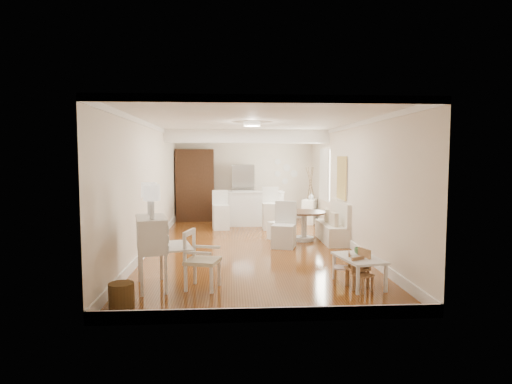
{
  "coord_description": "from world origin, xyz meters",
  "views": [
    {
      "loc": [
        -0.45,
        -9.66,
        2.05
      ],
      "look_at": [
        0.13,
        0.3,
        1.24
      ],
      "focal_mm": 30.0,
      "sensor_mm": 36.0,
      "label": 1
    }
  ],
  "objects": [
    {
      "name": "bar_stool_left",
      "position": [
        -0.74,
        2.37,
        0.55
      ],
      "size": [
        0.5,
        0.5,
        1.11
      ],
      "primitive_type": "cube",
      "rotation": [
        0.0,
        0.0,
        0.14
      ],
      "color": "white",
      "rests_on": "ground"
    },
    {
      "name": "fridge",
      "position": [
        0.3,
        4.15,
        0.9
      ],
      "size": [
        0.75,
        0.65,
        1.8
      ],
      "primitive_type": "imported",
      "color": "silver",
      "rests_on": "ground"
    },
    {
      "name": "slip_chair_far",
      "position": [
        0.73,
        0.85,
        0.43
      ],
      "size": [
        0.58,
        0.59,
        0.86
      ],
      "primitive_type": "cube",
      "rotation": [
        0.0,
        0.0,
        -2.51
      ],
      "color": "white",
      "rests_on": "ground"
    },
    {
      "name": "kids_chair_c",
      "position": [
        1.56,
        -3.37,
        0.26
      ],
      "size": [
        0.35,
        0.35,
        0.53
      ],
      "primitive_type": "cube",
      "rotation": [
        0.0,
        0.0,
        0.51
      ],
      "color": "#A9774D",
      "rests_on": "ground"
    },
    {
      "name": "room",
      "position": [
        0.04,
        0.32,
        1.98
      ],
      "size": [
        9.0,
        9.04,
        2.82
      ],
      "color": "brown",
      "rests_on": "ground"
    },
    {
      "name": "kids_chair_a",
      "position": [
        1.53,
        -3.15,
        0.31
      ],
      "size": [
        0.38,
        0.38,
        0.62
      ],
      "primitive_type": "cube",
      "rotation": [
        0.0,
        0.0,
        -1.25
      ],
      "color": "tan",
      "rests_on": "ground"
    },
    {
      "name": "bar_stool_right",
      "position": [
        0.68,
        2.33,
        0.6
      ],
      "size": [
        0.49,
        0.49,
        1.19
      ],
      "primitive_type": "cube",
      "rotation": [
        0.0,
        0.0,
        0.02
      ],
      "color": "white",
      "rests_on": "ground"
    },
    {
      "name": "pantry_cabinet",
      "position": [
        -1.6,
        4.18,
        1.15
      ],
      "size": [
        1.2,
        0.6,
        2.3
      ],
      "primitive_type": "cube",
      "color": "#381E11",
      "rests_on": "ground"
    },
    {
      "name": "pencil_cup",
      "position": [
        1.63,
        -2.86,
        0.52
      ],
      "size": [
        0.15,
        0.15,
        0.1
      ],
      "primitive_type": "imported",
      "rotation": [
        0.0,
        0.0,
        -0.15
      ],
      "color": "#59985B",
      "rests_on": "kids_table"
    },
    {
      "name": "breakfast_counter",
      "position": [
        0.1,
        3.1,
        0.52
      ],
      "size": [
        2.05,
        0.65,
        1.03
      ],
      "primitive_type": "cube",
      "color": "white",
      "rests_on": "ground"
    },
    {
      "name": "sideboard",
      "position": [
        2.0,
        3.37,
        0.38
      ],
      "size": [
        0.63,
        0.86,
        0.75
      ],
      "primitive_type": "cube",
      "rotation": [
        0.0,
        0.0,
        -0.41
      ],
      "color": "white",
      "rests_on": "ground"
    },
    {
      "name": "branch_vase",
      "position": [
        2.03,
        3.39,
        0.84
      ],
      "size": [
        0.2,
        0.2,
        0.19
      ],
      "primitive_type": "imported",
      "rotation": [
        0.0,
        0.0,
        -0.11
      ],
      "color": "white",
      "rests_on": "sideboard"
    },
    {
      "name": "kids_chair_b",
      "position": [
        1.34,
        -2.93,
        0.27
      ],
      "size": [
        0.32,
        0.32,
        0.54
      ],
      "primitive_type": "cube",
      "rotation": [
        0.0,
        0.0,
        -1.83
      ],
      "color": "#A7784C",
      "rests_on": "ground"
    },
    {
      "name": "kids_table",
      "position": [
        1.58,
        -3.07,
        0.23
      ],
      "size": [
        0.72,
        1.02,
        0.47
      ],
      "primitive_type": "cube",
      "rotation": [
        0.0,
        0.0,
        0.19
      ],
      "color": "white",
      "rests_on": "ground"
    },
    {
      "name": "banquette",
      "position": [
        1.99,
        0.5,
        0.49
      ],
      "size": [
        0.52,
        1.6,
        0.98
      ],
      "primitive_type": "cube",
      "color": "silver",
      "rests_on": "ground"
    },
    {
      "name": "gustavian_armchair",
      "position": [
        -0.9,
        -3.09,
        0.46
      ],
      "size": [
        0.65,
        0.65,
        0.92
      ],
      "primitive_type": "cube",
      "rotation": [
        0.0,
        0.0,
        1.31
      ],
      "color": "white",
      "rests_on": "ground"
    },
    {
      "name": "wicker_basket",
      "position": [
        -1.95,
        -3.88,
        0.17
      ],
      "size": [
        0.37,
        0.37,
        0.34
      ],
      "primitive_type": "cylinder",
      "rotation": [
        0.0,
        0.0,
        0.08
      ],
      "color": "#533819",
      "rests_on": "ground"
    },
    {
      "name": "slip_chair_near",
      "position": [
        0.74,
        -0.13,
        0.52
      ],
      "size": [
        0.63,
        0.64,
        1.04
      ],
      "primitive_type": "cube",
      "rotation": [
        0.0,
        0.0,
        -0.31
      ],
      "color": "silver",
      "rests_on": "ground"
    },
    {
      "name": "secretary_bureau",
      "position": [
        -1.7,
        -2.99,
        0.56
      ],
      "size": [
        1.07,
        1.09,
        1.13
      ],
      "primitive_type": "cube",
      "rotation": [
        0.0,
        0.0,
        0.25
      ],
      "color": "white",
      "rests_on": "ground"
    },
    {
      "name": "dining_table",
      "position": [
        1.34,
        0.64,
        0.36
      ],
      "size": [
        1.13,
        1.13,
        0.72
      ],
      "primitive_type": "cylinder",
      "rotation": [
        0.0,
        0.0,
        -0.07
      ],
      "color": "#442715",
      "rests_on": "ground"
    }
  ]
}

